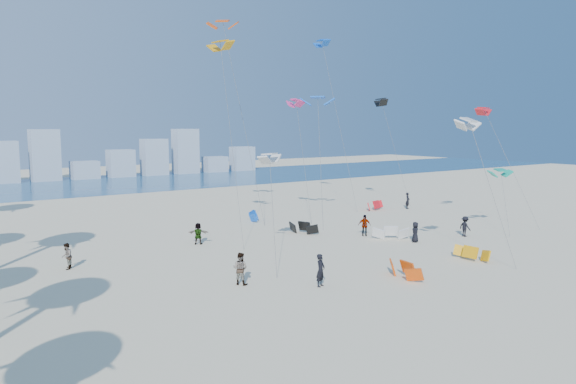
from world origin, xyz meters
TOP-DOWN VIEW (x-y plane):
  - ground at (0.00, 0.00)m, footprint 220.00×220.00m
  - ocean at (0.00, 72.00)m, footprint 220.00×220.00m
  - kitesurfer_near at (0.72, 9.69)m, footprint 0.79×0.69m
  - kitesurfer_mid at (-2.71, 12.59)m, footprint 1.07×1.12m
  - kitesurfers_far at (8.64, 19.55)m, footprint 37.10×13.89m
  - grounded_kites at (12.41, 18.91)m, footprint 19.30×24.77m
  - flying_kites at (14.34, 23.95)m, footprint 28.58×29.63m
  - distant_skyline at (-1.19, 82.00)m, footprint 85.00×3.00m

SIDE VIEW (x-z plane):
  - ground at x=0.00m, z-range 0.00..0.00m
  - ocean at x=0.00m, z-range 0.01..0.01m
  - grounded_kites at x=12.41m, z-range -0.02..0.90m
  - kitesurfers_far at x=8.64m, z-range -0.05..1.70m
  - kitesurfer_near at x=0.72m, z-range 0.00..1.82m
  - kitesurfer_mid at x=-2.71m, z-range 0.00..1.83m
  - distant_skyline at x=-1.19m, z-range -1.11..7.29m
  - flying_kites at x=14.34m, z-range 2.96..21.53m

